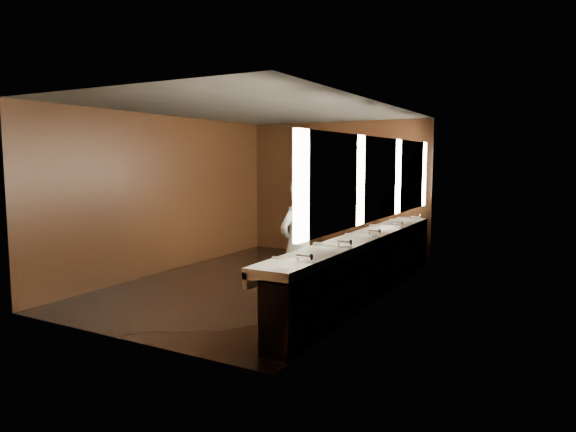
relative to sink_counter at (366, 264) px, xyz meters
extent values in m
plane|color=black|center=(-1.79, 0.00, -0.50)|extent=(6.00, 6.00, 0.00)
cube|color=#2D2D2B|center=(-1.79, 0.00, 2.30)|extent=(4.00, 6.00, 0.02)
cube|color=black|center=(-1.79, 3.00, 0.90)|extent=(4.00, 0.02, 2.80)
cube|color=black|center=(-1.79, -3.00, 0.90)|extent=(4.00, 0.02, 2.80)
cube|color=black|center=(-3.79, 0.00, 0.90)|extent=(0.02, 6.00, 2.80)
cube|color=black|center=(0.21, 0.00, 0.90)|extent=(0.02, 6.00, 2.80)
cube|color=black|center=(0.03, 0.00, -0.09)|extent=(0.36, 5.40, 0.81)
cube|color=white|center=(-0.07, 0.00, 0.35)|extent=(0.55, 5.40, 0.12)
cube|color=white|center=(-0.31, 0.00, 0.27)|extent=(0.06, 5.40, 0.18)
cylinder|color=silver|center=(0.12, -2.20, 0.49)|extent=(0.18, 0.04, 0.04)
cylinder|color=silver|center=(0.12, -1.10, 0.49)|extent=(0.18, 0.04, 0.04)
cylinder|color=silver|center=(0.12, 0.00, 0.49)|extent=(0.18, 0.04, 0.04)
cylinder|color=silver|center=(0.12, 1.10, 0.49)|extent=(0.18, 0.04, 0.04)
cylinder|color=silver|center=(0.12, 2.20, 0.49)|extent=(0.18, 0.04, 0.04)
cube|color=#FCE9CA|center=(0.18, -2.40, 1.25)|extent=(0.06, 0.22, 1.15)
cube|color=white|center=(0.19, -1.60, 1.25)|extent=(0.03, 1.32, 1.15)
cube|color=#FCE9CA|center=(0.18, -0.80, 1.25)|extent=(0.06, 0.23, 1.15)
cube|color=white|center=(0.19, 0.00, 1.25)|extent=(0.03, 1.32, 1.15)
cube|color=#FCE9CA|center=(0.18, 0.80, 1.25)|extent=(0.06, 0.23, 1.15)
cube|color=white|center=(0.19, 1.60, 1.25)|extent=(0.03, 1.32, 1.15)
cube|color=#FCE9CA|center=(0.18, 2.40, 1.25)|extent=(0.06, 0.22, 1.15)
imported|color=#93D4DC|center=(-0.63, -0.92, 0.38)|extent=(0.56, 0.72, 1.76)
cylinder|color=black|center=(-0.22, -1.31, -0.25)|extent=(0.41, 0.41, 0.50)
camera|label=1|loc=(2.58, -6.98, 1.52)|focal=32.00mm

